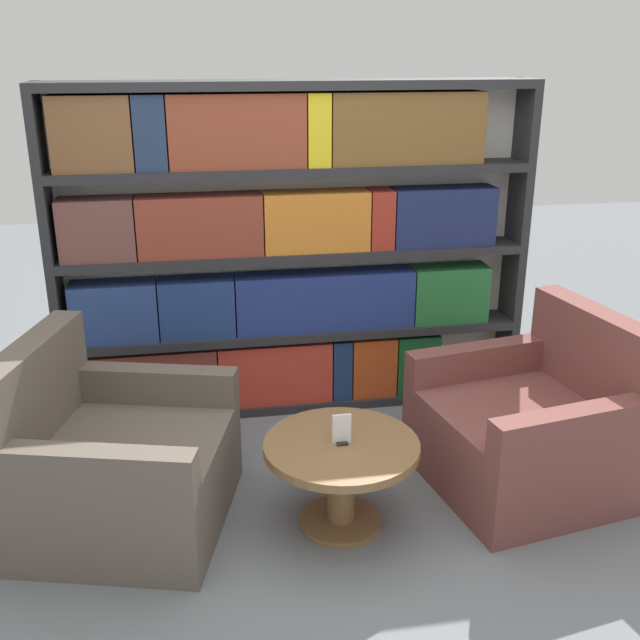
% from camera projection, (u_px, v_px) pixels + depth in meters
% --- Properties ---
extents(ground_plane, '(14.00, 14.00, 0.00)m').
position_uv_depth(ground_plane, '(344.00, 549.00, 3.32)').
color(ground_plane, slate).
extents(bookshelf, '(2.75, 0.30, 1.93)m').
position_uv_depth(bookshelf, '(285.00, 254.00, 4.35)').
color(bookshelf, silver).
rests_on(bookshelf, ground_plane).
extents(armchair_left, '(1.12, 1.13, 0.87)m').
position_uv_depth(armchair_left, '(114.00, 465.00, 3.43)').
color(armchair_left, brown).
rests_on(armchair_left, ground_plane).
extents(armchair_right, '(1.06, 1.06, 0.87)m').
position_uv_depth(armchair_right, '(533.00, 429.00, 3.75)').
color(armchair_right, brown).
rests_on(armchair_right, ground_plane).
extents(coffee_table, '(0.71, 0.71, 0.43)m').
position_uv_depth(coffee_table, '(341.00, 466.00, 3.39)').
color(coffee_table, brown).
rests_on(coffee_table, ground_plane).
extents(table_sign, '(0.08, 0.06, 0.14)m').
position_uv_depth(table_sign, '(342.00, 431.00, 3.33)').
color(table_sign, black).
rests_on(table_sign, coffee_table).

